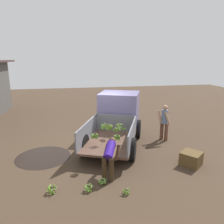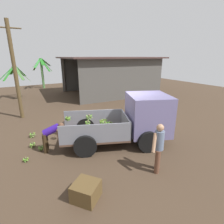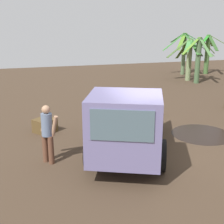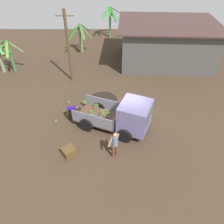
{
  "view_description": "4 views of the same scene",
  "coord_description": "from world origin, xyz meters",
  "px_view_note": "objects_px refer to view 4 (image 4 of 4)",
  "views": [
    {
      "loc": [
        -9.26,
        1.09,
        3.65
      ],
      "look_at": [
        0.2,
        -0.74,
        1.24
      ],
      "focal_mm": 35.0,
      "sensor_mm": 36.0,
      "label": 1
    },
    {
      "loc": [
        -4.22,
        -6.44,
        3.57
      ],
      "look_at": [
        -0.57,
        -0.18,
        1.24
      ],
      "focal_mm": 28.0,
      "sensor_mm": 36.0,
      "label": 2
    },
    {
      "loc": [
        7.47,
        -3.39,
        3.83
      ],
      "look_at": [
        -0.53,
        -1.18,
        1.3
      ],
      "focal_mm": 50.0,
      "sensor_mm": 36.0,
      "label": 3
    },
    {
      "loc": [
        -0.68,
        -10.64,
        9.0
      ],
      "look_at": [
        -0.68,
        -0.64,
        1.1
      ],
      "focal_mm": 35.0,
      "sensor_mm": 36.0,
      "label": 4
    }
  ],
  "objects_px": {
    "utility_pole": "(68,47)",
    "banana_bunch_on_ground_3": "(65,111)",
    "wooden_crate_0": "(69,152)",
    "banana_bunch_on_ground_0": "(67,115)",
    "banana_bunch_on_ground_2": "(56,121)",
    "cargo_truck": "(128,116)",
    "person_foreground_visitor": "(115,144)",
    "person_worker_loading": "(72,110)",
    "banana_bunch_on_ground_1": "(68,102)"
  },
  "relations": [
    {
      "from": "cargo_truck",
      "to": "utility_pole",
      "type": "distance_m",
      "value": 7.46
    },
    {
      "from": "banana_bunch_on_ground_3",
      "to": "wooden_crate_0",
      "type": "xyz_separation_m",
      "value": [
        0.86,
        -3.64,
        0.12
      ]
    },
    {
      "from": "cargo_truck",
      "to": "person_foreground_visitor",
      "type": "height_order",
      "value": "cargo_truck"
    },
    {
      "from": "banana_bunch_on_ground_2",
      "to": "banana_bunch_on_ground_3",
      "type": "relative_size",
      "value": 0.87
    },
    {
      "from": "person_foreground_visitor",
      "to": "banana_bunch_on_ground_0",
      "type": "bearing_deg",
      "value": 3.5
    },
    {
      "from": "banana_bunch_on_ground_1",
      "to": "person_worker_loading",
      "type": "bearing_deg",
      "value": -72.3
    },
    {
      "from": "utility_pole",
      "to": "banana_bunch_on_ground_2",
      "type": "distance_m",
      "value": 5.88
    },
    {
      "from": "person_worker_loading",
      "to": "wooden_crate_0",
      "type": "bearing_deg",
      "value": -62.72
    },
    {
      "from": "utility_pole",
      "to": "banana_bunch_on_ground_1",
      "type": "distance_m",
      "value": 4.18
    },
    {
      "from": "banana_bunch_on_ground_3",
      "to": "cargo_truck",
      "type": "bearing_deg",
      "value": -23.12
    },
    {
      "from": "cargo_truck",
      "to": "banana_bunch_on_ground_0",
      "type": "bearing_deg",
      "value": -176.53
    },
    {
      "from": "wooden_crate_0",
      "to": "banana_bunch_on_ground_1",
      "type": "bearing_deg",
      "value": 99.3
    },
    {
      "from": "person_worker_loading",
      "to": "banana_bunch_on_ground_3",
      "type": "height_order",
      "value": "person_worker_loading"
    },
    {
      "from": "banana_bunch_on_ground_0",
      "to": "wooden_crate_0",
      "type": "height_order",
      "value": "wooden_crate_0"
    },
    {
      "from": "banana_bunch_on_ground_1",
      "to": "utility_pole",
      "type": "bearing_deg",
      "value": 93.13
    },
    {
      "from": "banana_bunch_on_ground_1",
      "to": "wooden_crate_0",
      "type": "xyz_separation_m",
      "value": [
        0.76,
        -4.65,
        0.1
      ]
    },
    {
      "from": "banana_bunch_on_ground_2",
      "to": "banana_bunch_on_ground_3",
      "type": "xyz_separation_m",
      "value": [
        0.34,
        1.0,
        0.01
      ]
    },
    {
      "from": "cargo_truck",
      "to": "wooden_crate_0",
      "type": "distance_m",
      "value": 3.82
    },
    {
      "from": "cargo_truck",
      "to": "wooden_crate_0",
      "type": "xyz_separation_m",
      "value": [
        -3.2,
        -1.91,
        -0.85
      ]
    },
    {
      "from": "person_foreground_visitor",
      "to": "person_worker_loading",
      "type": "relative_size",
      "value": 1.4
    },
    {
      "from": "utility_pole",
      "to": "banana_bunch_on_ground_1",
      "type": "bearing_deg",
      "value": -86.87
    },
    {
      "from": "utility_pole",
      "to": "banana_bunch_on_ground_3",
      "type": "xyz_separation_m",
      "value": [
        0.07,
        -4.23,
        -2.66
      ]
    },
    {
      "from": "person_foreground_visitor",
      "to": "banana_bunch_on_ground_1",
      "type": "relative_size",
      "value": 5.39
    },
    {
      "from": "banana_bunch_on_ground_3",
      "to": "wooden_crate_0",
      "type": "relative_size",
      "value": 0.4
    },
    {
      "from": "banana_bunch_on_ground_0",
      "to": "banana_bunch_on_ground_2",
      "type": "xyz_separation_m",
      "value": [
        -0.6,
        -0.57,
        -0.01
      ]
    },
    {
      "from": "banana_bunch_on_ground_3",
      "to": "wooden_crate_0",
      "type": "height_order",
      "value": "wooden_crate_0"
    },
    {
      "from": "banana_bunch_on_ground_3",
      "to": "banana_bunch_on_ground_0",
      "type": "bearing_deg",
      "value": -58.9
    },
    {
      "from": "person_worker_loading",
      "to": "wooden_crate_0",
      "type": "relative_size",
      "value": 1.84
    },
    {
      "from": "utility_pole",
      "to": "banana_bunch_on_ground_2",
      "type": "height_order",
      "value": "utility_pole"
    },
    {
      "from": "cargo_truck",
      "to": "utility_pole",
      "type": "relative_size",
      "value": 0.87
    },
    {
      "from": "person_foreground_visitor",
      "to": "banana_bunch_on_ground_3",
      "type": "relative_size",
      "value": 6.49
    },
    {
      "from": "utility_pole",
      "to": "banana_bunch_on_ground_3",
      "type": "height_order",
      "value": "utility_pole"
    },
    {
      "from": "utility_pole",
      "to": "banana_bunch_on_ground_1",
      "type": "xyz_separation_m",
      "value": [
        0.18,
        -3.23,
        -2.64
      ]
    },
    {
      "from": "banana_bunch_on_ground_2",
      "to": "banana_bunch_on_ground_3",
      "type": "distance_m",
      "value": 1.06
    },
    {
      "from": "banana_bunch_on_ground_0",
      "to": "banana_bunch_on_ground_1",
      "type": "relative_size",
      "value": 0.84
    },
    {
      "from": "person_worker_loading",
      "to": "banana_bunch_on_ground_2",
      "type": "distance_m",
      "value": 1.2
    },
    {
      "from": "person_worker_loading",
      "to": "banana_bunch_on_ground_2",
      "type": "height_order",
      "value": "person_worker_loading"
    },
    {
      "from": "utility_pole",
      "to": "person_worker_loading",
      "type": "xyz_separation_m",
      "value": [
        0.73,
        -4.96,
        -2.06
      ]
    },
    {
      "from": "banana_bunch_on_ground_2",
      "to": "banana_bunch_on_ground_0",
      "type": "bearing_deg",
      "value": 43.18
    },
    {
      "from": "banana_bunch_on_ground_0",
      "to": "wooden_crate_0",
      "type": "distance_m",
      "value": 3.27
    },
    {
      "from": "utility_pole",
      "to": "wooden_crate_0",
      "type": "distance_m",
      "value": 8.33
    },
    {
      "from": "banana_bunch_on_ground_1",
      "to": "banana_bunch_on_ground_2",
      "type": "relative_size",
      "value": 1.38
    },
    {
      "from": "banana_bunch_on_ground_0",
      "to": "utility_pole",
      "type": "bearing_deg",
      "value": 94.11
    },
    {
      "from": "person_worker_loading",
      "to": "banana_bunch_on_ground_3",
      "type": "xyz_separation_m",
      "value": [
        -0.65,
        0.72,
        -0.6
      ]
    },
    {
      "from": "banana_bunch_on_ground_0",
      "to": "banana_bunch_on_ground_2",
      "type": "distance_m",
      "value": 0.83
    },
    {
      "from": "cargo_truck",
      "to": "person_worker_loading",
      "type": "xyz_separation_m",
      "value": [
        -3.41,
        1.01,
        -0.37
      ]
    },
    {
      "from": "utility_pole",
      "to": "wooden_crate_0",
      "type": "relative_size",
      "value": 8.55
    },
    {
      "from": "utility_pole",
      "to": "person_foreground_visitor",
      "type": "relative_size",
      "value": 3.33
    },
    {
      "from": "banana_bunch_on_ground_3",
      "to": "wooden_crate_0",
      "type": "bearing_deg",
      "value": -76.66
    },
    {
      "from": "person_worker_loading",
      "to": "person_foreground_visitor",
      "type": "bearing_deg",
      "value": -25.27
    }
  ]
}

